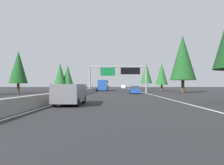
{
  "coord_description": "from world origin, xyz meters",
  "views": [
    {
      "loc": [
        -4.48,
        -5.43,
        1.59
      ],
      "look_at": [
        67.85,
        -4.11,
        2.56
      ],
      "focal_mm": 34.66,
      "sensor_mm": 36.0,
      "label": 1
    }
  ],
  "objects_px": {
    "sign_gantry_overhead": "(119,71)",
    "minivan_far_right": "(70,93)",
    "sedan_mid_right": "(135,90)",
    "bus_near_center": "(103,85)",
    "conifer_right_mid": "(162,74)",
    "conifer_right_far": "(146,73)",
    "conifer_left_far": "(68,74)",
    "conifer_right_near": "(183,58)",
    "conifer_left_mid": "(60,73)",
    "conifer_left_near": "(18,67)",
    "pickup_mid_left": "(123,87)",
    "oncoming_near": "(69,88)"
  },
  "relations": [
    {
      "from": "sign_gantry_overhead",
      "to": "minivan_far_right",
      "type": "bearing_deg",
      "value": 171.6
    },
    {
      "from": "sign_gantry_overhead",
      "to": "sedan_mid_right",
      "type": "distance_m",
      "value": 7.57
    },
    {
      "from": "minivan_far_right",
      "to": "bus_near_center",
      "type": "relative_size",
      "value": 0.43
    },
    {
      "from": "conifer_right_mid",
      "to": "conifer_right_far",
      "type": "xyz_separation_m",
      "value": [
        33.51,
        -0.27,
        2.07
      ]
    },
    {
      "from": "conifer_right_far",
      "to": "conifer_left_far",
      "type": "distance_m",
      "value": 34.59
    },
    {
      "from": "sedan_mid_right",
      "to": "conifer_right_near",
      "type": "xyz_separation_m",
      "value": [
        6.61,
        -11.22,
        7.05
      ]
    },
    {
      "from": "minivan_far_right",
      "to": "conifer_right_near",
      "type": "height_order",
      "value": "conifer_right_near"
    },
    {
      "from": "sedan_mid_right",
      "to": "conifer_right_mid",
      "type": "bearing_deg",
      "value": -24.1
    },
    {
      "from": "minivan_far_right",
      "to": "conifer_left_mid",
      "type": "relative_size",
      "value": 0.48
    },
    {
      "from": "conifer_left_near",
      "to": "conifer_left_mid",
      "type": "xyz_separation_m",
      "value": [
        36.59,
        -0.05,
        0.63
      ]
    },
    {
      "from": "conifer_left_near",
      "to": "conifer_left_far",
      "type": "height_order",
      "value": "conifer_left_far"
    },
    {
      "from": "sedan_mid_right",
      "to": "conifer_left_far",
      "type": "relative_size",
      "value": 0.44
    },
    {
      "from": "sedan_mid_right",
      "to": "pickup_mid_left",
      "type": "xyz_separation_m",
      "value": [
        59.79,
        0.23,
        0.23
      ]
    },
    {
      "from": "conifer_left_near",
      "to": "conifer_right_mid",
      "type": "bearing_deg",
      "value": -67.8
    },
    {
      "from": "sedan_mid_right",
      "to": "conifer_right_near",
      "type": "distance_m",
      "value": 14.81
    },
    {
      "from": "conifer_right_mid",
      "to": "pickup_mid_left",
      "type": "bearing_deg",
      "value": 14.75
    },
    {
      "from": "minivan_far_right",
      "to": "conifer_right_near",
      "type": "relative_size",
      "value": 0.39
    },
    {
      "from": "minivan_far_right",
      "to": "conifer_right_far",
      "type": "distance_m",
      "value": 81.18
    },
    {
      "from": "conifer_right_far",
      "to": "conifer_left_far",
      "type": "relative_size",
      "value": 1.16
    },
    {
      "from": "conifer_right_far",
      "to": "conifer_left_near",
      "type": "xyz_separation_m",
      "value": [
        -48.03,
        35.84,
        -1.26
      ]
    },
    {
      "from": "conifer_right_mid",
      "to": "conifer_left_far",
      "type": "relative_size",
      "value": 0.82
    },
    {
      "from": "sign_gantry_overhead",
      "to": "conifer_right_mid",
      "type": "bearing_deg",
      "value": -38.18
    },
    {
      "from": "sign_gantry_overhead",
      "to": "sedan_mid_right",
      "type": "relative_size",
      "value": 2.88
    },
    {
      "from": "conifer_right_mid",
      "to": "conifer_left_mid",
      "type": "xyz_separation_m",
      "value": [
        22.07,
        35.53,
        1.44
      ]
    },
    {
      "from": "oncoming_near",
      "to": "conifer_right_mid",
      "type": "height_order",
      "value": "conifer_right_mid"
    },
    {
      "from": "conifer_right_near",
      "to": "sedan_mid_right",
      "type": "bearing_deg",
      "value": 120.53
    },
    {
      "from": "bus_near_center",
      "to": "conifer_right_mid",
      "type": "distance_m",
      "value": 17.55
    },
    {
      "from": "sign_gantry_overhead",
      "to": "conifer_left_far",
      "type": "distance_m",
      "value": 44.78
    },
    {
      "from": "conifer_left_near",
      "to": "conifer_left_far",
      "type": "bearing_deg",
      "value": -3.98
    },
    {
      "from": "sedan_mid_right",
      "to": "conifer_right_mid",
      "type": "relative_size",
      "value": 0.54
    },
    {
      "from": "conifer_left_near",
      "to": "conifer_left_mid",
      "type": "relative_size",
      "value": 0.9
    },
    {
      "from": "bus_near_center",
      "to": "conifer_right_mid",
      "type": "xyz_separation_m",
      "value": [
        -1.78,
        -17.17,
        3.19
      ]
    },
    {
      "from": "sign_gantry_overhead",
      "to": "conifer_right_far",
      "type": "distance_m",
      "value": 51.43
    },
    {
      "from": "sign_gantry_overhead",
      "to": "bus_near_center",
      "type": "distance_m",
      "value": 18.77
    },
    {
      "from": "conifer_right_mid",
      "to": "conifer_left_near",
      "type": "height_order",
      "value": "conifer_left_near"
    },
    {
      "from": "sign_gantry_overhead",
      "to": "oncoming_near",
      "type": "height_order",
      "value": "sign_gantry_overhead"
    },
    {
      "from": "sign_gantry_overhead",
      "to": "pickup_mid_left",
      "type": "xyz_separation_m",
      "value": [
        54.16,
        -2.74,
        -3.85
      ]
    },
    {
      "from": "sign_gantry_overhead",
      "to": "conifer_left_near",
      "type": "xyz_separation_m",
      "value": [
        1.68,
        22.83,
        0.95
      ]
    },
    {
      "from": "pickup_mid_left",
      "to": "conifer_left_near",
      "type": "height_order",
      "value": "conifer_left_near"
    },
    {
      "from": "sign_gantry_overhead",
      "to": "conifer_left_near",
      "type": "bearing_deg",
      "value": 85.79
    },
    {
      "from": "bus_near_center",
      "to": "conifer_right_near",
      "type": "height_order",
      "value": "conifer_right_near"
    },
    {
      "from": "sign_gantry_overhead",
      "to": "conifer_right_far",
      "type": "bearing_deg",
      "value": -14.66
    },
    {
      "from": "conifer_left_far",
      "to": "bus_near_center",
      "type": "bearing_deg",
      "value": -144.39
    },
    {
      "from": "sign_gantry_overhead",
      "to": "minivan_far_right",
      "type": "height_order",
      "value": "sign_gantry_overhead"
    },
    {
      "from": "minivan_far_right",
      "to": "conifer_right_mid",
      "type": "bearing_deg",
      "value": -20.55
    },
    {
      "from": "conifer_left_near",
      "to": "conifer_right_near",
      "type": "bearing_deg",
      "value": -91.08
    },
    {
      "from": "conifer_left_near",
      "to": "conifer_left_mid",
      "type": "height_order",
      "value": "conifer_left_mid"
    },
    {
      "from": "conifer_right_mid",
      "to": "conifer_left_near",
      "type": "relative_size",
      "value": 0.86
    },
    {
      "from": "sedan_mid_right",
      "to": "conifer_right_near",
      "type": "bearing_deg",
      "value": -59.47
    },
    {
      "from": "conifer_right_far",
      "to": "conifer_left_mid",
      "type": "xyz_separation_m",
      "value": [
        -11.43,
        35.79,
        -0.63
      ]
    }
  ]
}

